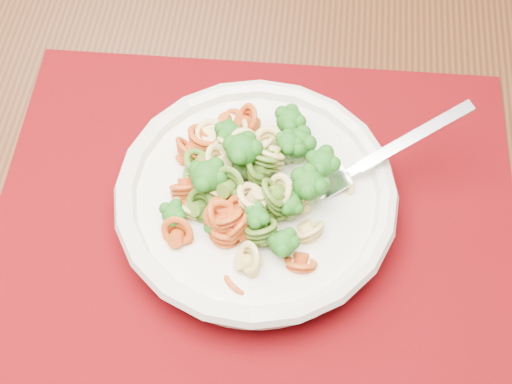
% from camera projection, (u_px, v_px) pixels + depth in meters
% --- Properties ---
extents(dining_table, '(1.69, 1.29, 0.71)m').
position_uv_depth(dining_table, '(320.00, 141.00, 0.81)').
color(dining_table, '#482C14').
rests_on(dining_table, ground).
extents(placemat, '(0.56, 0.49, 0.00)m').
position_uv_depth(placemat, '(255.00, 218.00, 0.66)').
color(placemat, '#5B030B').
rests_on(placemat, dining_table).
extents(pasta_bowl, '(0.25, 0.25, 0.05)m').
position_uv_depth(pasta_bowl, '(256.00, 198.00, 0.63)').
color(pasta_bowl, silver).
rests_on(pasta_bowl, placemat).
extents(pasta_broccoli_heap, '(0.21, 0.21, 0.06)m').
position_uv_depth(pasta_broccoli_heap, '(256.00, 188.00, 0.62)').
color(pasta_broccoli_heap, '#EFCD76').
rests_on(pasta_broccoli_heap, pasta_bowl).
extents(fork, '(0.15, 0.14, 0.08)m').
position_uv_depth(fork, '(334.00, 182.00, 0.62)').
color(fork, silver).
rests_on(fork, pasta_bowl).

